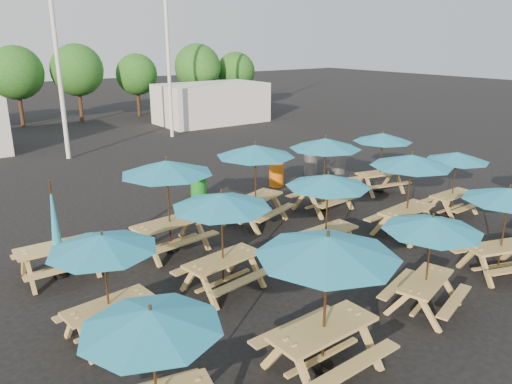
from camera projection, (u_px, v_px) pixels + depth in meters
ground at (287, 242)px, 14.15m from camera, size 120.00×120.00×0.00m
picnic_unit_0 at (151, 326)px, 6.71m from camera, size 2.38×2.38×2.11m
picnic_unit_1 at (103, 248)px, 9.12m from camera, size 2.26×2.26×2.15m
picnic_unit_2 at (57, 238)px, 11.83m from camera, size 1.91×1.68×2.42m
picnic_unit_3 at (327, 253)px, 8.08m from camera, size 2.49×2.49×2.53m
picnic_unit_4 at (222, 205)px, 10.88m from camera, size 2.53×2.53×2.34m
picnic_unit_5 at (167, 172)px, 12.89m from camera, size 2.69×2.69×2.55m
picnic_unit_6 at (432, 229)px, 10.07m from camera, size 2.52×2.52×2.12m
picnic_unit_7 at (328, 185)px, 12.58m from camera, size 2.27×2.27×2.28m
picnic_unit_8 at (255, 155)px, 14.94m from camera, size 3.02×3.02×2.50m
picnic_unit_9 at (509, 199)px, 11.67m from camera, size 2.67×2.67×2.22m
picnic_unit_10 at (411, 165)px, 14.04m from camera, size 2.56×2.56×2.43m
picnic_unit_11 at (325, 147)px, 16.14m from camera, size 2.53×2.53×2.46m
picnic_unit_13 at (457, 160)px, 15.82m from camera, size 2.04×2.04×2.10m
picnic_unit_14 at (383, 140)px, 18.13m from camera, size 2.54×2.54×2.25m
waste_bin_0 at (199, 188)px, 17.65m from camera, size 0.56×0.56×0.90m
waste_bin_1 at (276, 175)px, 19.30m from camera, size 0.56×0.56×0.90m
waste_bin_2 at (311, 165)px, 20.80m from camera, size 0.56×0.56×0.90m
waste_bin_3 at (339, 163)px, 21.18m from camera, size 0.56×0.56×0.90m
mast_0 at (54, 26)px, 22.06m from camera, size 0.20×0.20×12.00m
mast_1 at (167, 28)px, 27.25m from camera, size 0.20×0.20×12.00m
event_tent_1 at (211, 103)px, 33.49m from camera, size 7.00×4.00×2.60m
tree_3 at (16, 73)px, 31.24m from camera, size 3.36×3.36×5.09m
tree_4 at (77, 70)px, 32.92m from camera, size 3.41×3.41×5.17m
tree_5 at (137, 74)px, 35.82m from camera, size 2.94×2.94×4.45m
tree_6 at (198, 67)px, 36.56m from camera, size 3.38×3.38×5.13m
tree_7 at (236, 71)px, 38.61m from camera, size 2.95×2.95×4.48m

